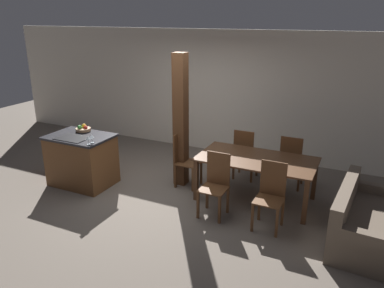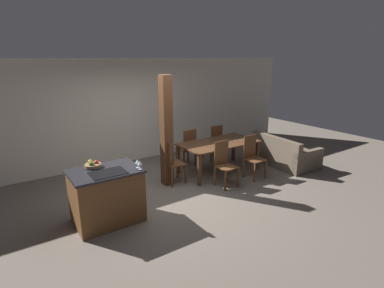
% 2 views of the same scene
% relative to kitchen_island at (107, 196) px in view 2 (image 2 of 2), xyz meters
% --- Properties ---
extents(ground_plane, '(16.00, 16.00, 0.00)m').
position_rel_kitchen_island_xyz_m(ground_plane, '(1.44, 0.22, -0.47)').
color(ground_plane, '#665B51').
extents(wall_back, '(11.20, 0.08, 2.70)m').
position_rel_kitchen_island_xyz_m(wall_back, '(1.44, 2.76, 0.88)').
color(wall_back, silver).
rests_on(wall_back, ground_plane).
extents(kitchen_island, '(1.14, 0.81, 0.94)m').
position_rel_kitchen_island_xyz_m(kitchen_island, '(0.00, 0.00, 0.00)').
color(kitchen_island, brown).
rests_on(kitchen_island, ground_plane).
extents(fruit_bowl, '(0.27, 0.27, 0.12)m').
position_rel_kitchen_island_xyz_m(fruit_bowl, '(-0.12, 0.24, 0.51)').
color(fruit_bowl, '#99704C').
rests_on(fruit_bowl, kitchen_island).
extents(wine_glass_near, '(0.08, 0.08, 0.15)m').
position_rel_kitchen_island_xyz_m(wine_glass_near, '(0.49, -0.33, 0.58)').
color(wine_glass_near, silver).
rests_on(wine_glass_near, kitchen_island).
extents(wine_glass_middle, '(0.08, 0.08, 0.15)m').
position_rel_kitchen_island_xyz_m(wine_glass_middle, '(0.49, -0.23, 0.58)').
color(wine_glass_middle, silver).
rests_on(wine_glass_middle, kitchen_island).
extents(dining_table, '(1.92, 1.01, 0.75)m').
position_rel_kitchen_island_xyz_m(dining_table, '(3.06, 0.76, 0.19)').
color(dining_table, '#51331E').
rests_on(dining_table, ground_plane).
extents(dining_chair_near_left, '(0.40, 0.40, 0.99)m').
position_rel_kitchen_island_xyz_m(dining_chair_near_left, '(2.62, 0.03, 0.04)').
color(dining_chair_near_left, brown).
rests_on(dining_chair_near_left, ground_plane).
extents(dining_chair_near_right, '(0.40, 0.40, 0.99)m').
position_rel_kitchen_island_xyz_m(dining_chair_near_right, '(3.49, 0.03, 0.04)').
color(dining_chair_near_right, brown).
rests_on(dining_chair_near_right, ground_plane).
extents(dining_chair_far_left, '(0.40, 0.40, 0.99)m').
position_rel_kitchen_island_xyz_m(dining_chair_far_left, '(2.62, 1.48, 0.04)').
color(dining_chair_far_left, brown).
rests_on(dining_chair_far_left, ground_plane).
extents(dining_chair_far_right, '(0.40, 0.40, 0.99)m').
position_rel_kitchen_island_xyz_m(dining_chair_far_right, '(3.49, 1.48, 0.04)').
color(dining_chair_far_right, brown).
rests_on(dining_chair_far_right, ground_plane).
extents(dining_chair_head_end, '(0.40, 0.40, 0.99)m').
position_rel_kitchen_island_xyz_m(dining_chair_head_end, '(1.72, 0.76, 0.04)').
color(dining_chair_head_end, brown).
rests_on(dining_chair_head_end, ground_plane).
extents(couch, '(1.06, 1.70, 0.78)m').
position_rel_kitchen_island_xyz_m(couch, '(4.83, 0.20, -0.21)').
color(couch, brown).
rests_on(couch, ground_plane).
extents(timber_post, '(0.22, 0.22, 2.39)m').
position_rel_kitchen_island_xyz_m(timber_post, '(1.63, 0.80, 0.72)').
color(timber_post, '#4C2D19').
rests_on(timber_post, ground_plane).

